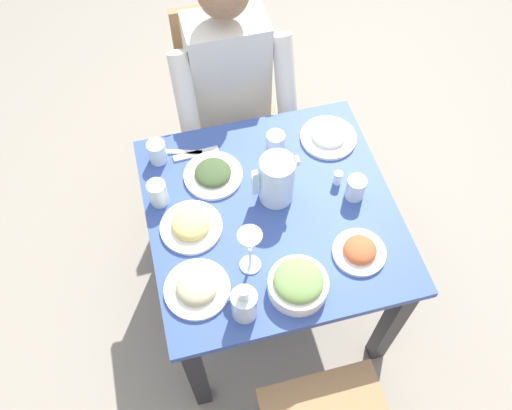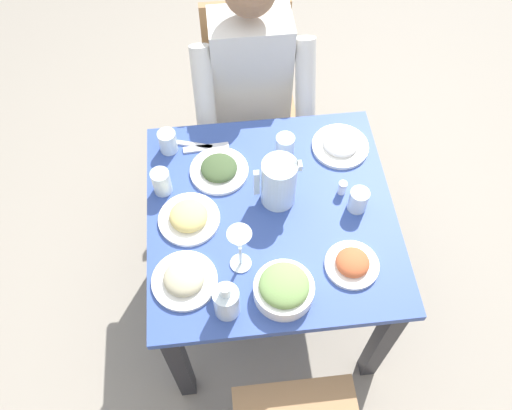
# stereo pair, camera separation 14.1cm
# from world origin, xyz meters

# --- Properties ---
(ground_plane) EXTENTS (8.00, 8.00, 0.00)m
(ground_plane) POSITION_xyz_m (0.00, 0.00, 0.00)
(ground_plane) COLOR gray
(dining_table) EXTENTS (0.85, 0.85, 0.71)m
(dining_table) POSITION_xyz_m (0.00, 0.00, 0.58)
(dining_table) COLOR #334C99
(dining_table) RESTS_ON ground_plane
(chair_near) EXTENTS (0.40, 0.40, 0.90)m
(chair_near) POSITION_xyz_m (-0.00, -0.79, 0.51)
(chair_near) COLOR #997047
(chair_near) RESTS_ON ground_plane
(diner_near) EXTENTS (0.48, 0.53, 1.19)m
(diner_near) POSITION_xyz_m (-0.00, -0.59, 0.66)
(diner_near) COLOR silver
(diner_near) RESTS_ON ground_plane
(water_pitcher) EXTENTS (0.16, 0.12, 0.19)m
(water_pitcher) POSITION_xyz_m (-0.03, -0.06, 0.80)
(water_pitcher) COLOR silver
(water_pitcher) RESTS_ON dining_table
(salad_bowl) EXTENTS (0.19, 0.19, 0.09)m
(salad_bowl) POSITION_xyz_m (0.00, 0.30, 0.75)
(salad_bowl) COLOR white
(salad_bowl) RESTS_ON dining_table
(plate_yoghurt) EXTENTS (0.21, 0.21, 0.05)m
(plate_yoghurt) POSITION_xyz_m (-0.29, -0.26, 0.72)
(plate_yoghurt) COLOR white
(plate_yoghurt) RESTS_ON dining_table
(plate_dolmas) EXTENTS (0.21, 0.21, 0.04)m
(plate_dolmas) POSITION_xyz_m (0.17, -0.19, 0.72)
(plate_dolmas) COLOR white
(plate_dolmas) RESTS_ON dining_table
(plate_rice_curry) EXTENTS (0.18, 0.18, 0.05)m
(plate_rice_curry) POSITION_xyz_m (-0.23, 0.23, 0.72)
(plate_rice_curry) COLOR white
(plate_rice_curry) RESTS_ON dining_table
(plate_fries) EXTENTS (0.21, 0.21, 0.06)m
(plate_fries) POSITION_xyz_m (0.28, 0.00, 0.73)
(plate_fries) COLOR white
(plate_fries) RESTS_ON dining_table
(plate_beans) EXTENTS (0.21, 0.21, 0.05)m
(plate_beans) POSITION_xyz_m (0.30, 0.23, 0.72)
(plate_beans) COLOR white
(plate_beans) RESTS_ON dining_table
(water_glass_near_right) EXTENTS (0.07, 0.07, 0.09)m
(water_glass_near_right) POSITION_xyz_m (-0.30, 0.01, 0.75)
(water_glass_near_right) COLOR silver
(water_glass_near_right) RESTS_ON dining_table
(water_glass_far_left) EXTENTS (0.07, 0.07, 0.09)m
(water_glass_far_left) POSITION_xyz_m (-0.08, -0.25, 0.75)
(water_glass_far_left) COLOR silver
(water_glass_far_left) RESTS_ON dining_table
(water_glass_near_left) EXTENTS (0.07, 0.07, 0.09)m
(water_glass_near_left) POSITION_xyz_m (0.34, -0.32, 0.75)
(water_glass_near_left) COLOR silver
(water_glass_near_left) RESTS_ON dining_table
(water_glass_by_pitcher) EXTENTS (0.07, 0.07, 0.10)m
(water_glass_by_pitcher) POSITION_xyz_m (0.37, -0.14, 0.75)
(water_glass_by_pitcher) COLOR silver
(water_glass_by_pitcher) RESTS_ON dining_table
(wine_glass) EXTENTS (0.08, 0.08, 0.20)m
(wine_glass) POSITION_xyz_m (0.12, 0.18, 0.85)
(wine_glass) COLOR silver
(wine_glass) RESTS_ON dining_table
(oil_carafe) EXTENTS (0.08, 0.08, 0.16)m
(oil_carafe) POSITION_xyz_m (0.18, 0.34, 0.76)
(oil_carafe) COLOR silver
(oil_carafe) RESTS_ON dining_table
(salt_shaker) EXTENTS (0.03, 0.03, 0.05)m
(salt_shaker) POSITION_xyz_m (-0.26, -0.06, 0.73)
(salt_shaker) COLOR white
(salt_shaker) RESTS_ON dining_table
(fork_near) EXTENTS (0.17, 0.03, 0.01)m
(fork_near) POSITION_xyz_m (0.21, -0.31, 0.71)
(fork_near) COLOR silver
(fork_near) RESTS_ON dining_table
(knife_near) EXTENTS (0.18, 0.07, 0.01)m
(knife_near) POSITION_xyz_m (0.27, -0.33, 0.71)
(knife_near) COLOR silver
(knife_near) RESTS_ON dining_table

